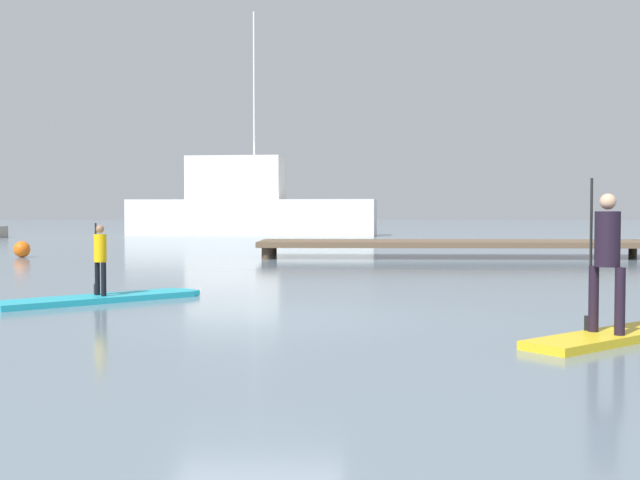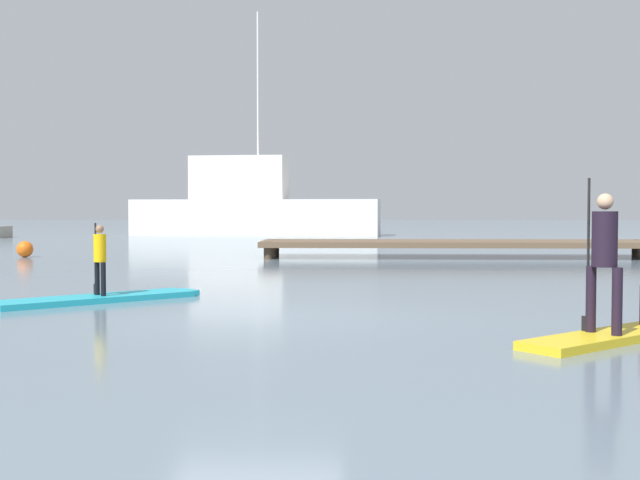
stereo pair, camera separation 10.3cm
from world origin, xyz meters
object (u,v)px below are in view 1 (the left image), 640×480
Objects in this scene: paddler_adult at (607,253)px; paddleboard_near at (100,299)px; paddler_child_solo at (100,256)px; mooring_buoy_near at (22,249)px; paddleboard_far at (620,335)px; fishing_boat_white_large at (249,208)px.

paddleboard_near is at bearing 151.77° from paddler_adult.
paddler_adult reaches higher than paddler_child_solo.
mooring_buoy_near is (-6.45, 12.29, -0.50)m from paddler_child_solo.
paddleboard_near is 8.26m from paddleboard_far.
mooring_buoy_near is at bearing 117.68° from paddler_child_solo.
fishing_boat_white_large is 28.68× the size of mooring_buoy_near.
paddleboard_far is 21.14m from mooring_buoy_near.
paddler_adult reaches higher than paddleboard_far.
mooring_buoy_near reaches higher than paddleboard_near.
mooring_buoy_near is at bearing 130.92° from paddleboard_far.
paddleboard_far is at bearing -26.44° from paddler_child_solo.
mooring_buoy_near reaches higher than paddleboard_far.
fishing_boat_white_large reaches higher than paddleboard_near.
paddleboard_near is at bearing -62.35° from mooring_buoy_near.
fishing_boat_white_large reaches higher than paddler_adult.
paddleboard_far is (7.40, -3.68, -0.72)m from paddler_child_solo.
paddleboard_far is 0.18× the size of fishing_boat_white_large.
paddler_adult is at bearing -28.23° from paddleboard_near.
paddler_child_solo is 0.08× the size of fishing_boat_white_large.
paddleboard_far is 5.09× the size of mooring_buoy_near.
mooring_buoy_near is at bearing 130.12° from paddler_adult.
fishing_boat_white_large is (-1.72, 35.16, 0.94)m from paddler_child_solo.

